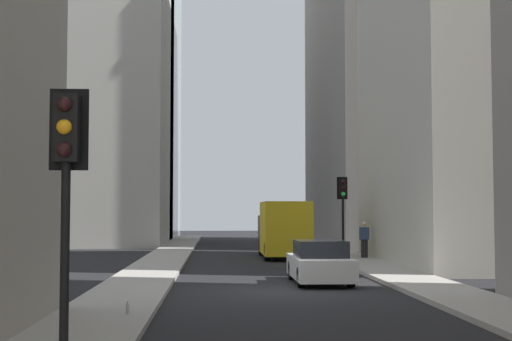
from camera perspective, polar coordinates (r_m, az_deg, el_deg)
The scene contains 12 objects.
ground_plane at distance 22.00m, azimuth 2.17°, elevation -9.39°, with size 135.00×135.00×0.00m, color black.
sidewalk_right at distance 22.05m, azimuth -9.71°, elevation -9.15°, with size 90.00×2.20×0.14m, color #A8A399.
sidewalk_left at distance 22.85m, azimuth 13.62°, elevation -8.90°, with size 90.00×2.20×0.14m, color #A8A399.
building_left_far at distance 55.37m, azimuth 10.32°, elevation 10.38°, with size 19.60×10.50×30.64m.
building_left_midfar at distance 35.46m, azimuth 18.16°, elevation 10.95°, with size 13.59×10.50×21.88m.
building_right_far at distance 55.26m, azimuth -12.12°, elevation 9.42°, with size 14.00×10.50×28.75m.
delivery_truck at distance 37.29m, azimuth 2.15°, elevation -4.61°, with size 6.46×2.25×2.84m.
sedan_white at distance 24.27m, azimuth 5.01°, elevation -7.23°, with size 4.30×1.78×1.42m.
traffic_light_foreground at distance 9.91m, azimuth -14.64°, elevation 0.47°, with size 0.43×0.52×3.88m.
traffic_light_midblock at distance 35.74m, azimuth 6.81°, elevation -2.15°, with size 0.43×0.52×3.92m.
pedestrian at distance 35.64m, azimuth 8.47°, elevation -5.25°, with size 0.26×0.44×1.72m.
discarded_bottle at distance 16.34m, azimuth -10.03°, elevation -10.62°, with size 0.07×0.07×0.27m.
Camera 1 is at (-21.78, 2.00, 2.37)m, focal length 51.12 mm.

